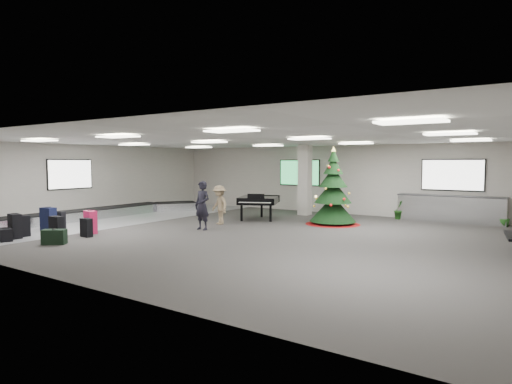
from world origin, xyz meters
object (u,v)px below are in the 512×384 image
Objects in this scene: grand_piano at (259,200)px; potted_plant_left at (399,210)px; potted_plant_right at (504,217)px; pink_suitcase at (90,222)px; traveler_a at (202,205)px; service_counter at (450,209)px; baggage_carousel at (106,213)px; traveler_b at (219,205)px; christmas_tree at (333,198)px.

grand_piano reaches higher than potted_plant_left.
pink_suitcase is at bearing -140.44° from potted_plant_right.
traveler_a is at bearing -115.83° from grand_piano.
potted_plant_left is at bearing -173.40° from service_counter.
traveler_a reaches higher than baggage_carousel.
pink_suitcase is at bearing -43.41° from baggage_carousel.
pink_suitcase is 0.33× the size of grand_piano.
pink_suitcase is at bearing -96.47° from traveler_b.
christmas_tree is at bearing 52.28° from traveler_a.
potted_plant_right is at bearing 24.06° from baggage_carousel.
traveler_a reaches higher than pink_suitcase.
traveler_a reaches higher than service_counter.
grand_piano is at bearing 28.11° from baggage_carousel.
traveler_a reaches higher than potted_plant_right.
potted_plant_left is at bearing -178.90° from potted_plant_right.
service_counter reaches higher than pink_suitcase.
service_counter is at bearing 59.79° from traveler_b.
pink_suitcase is (-9.68, -9.72, -0.16)m from service_counter.
grand_piano is (5.94, 3.18, 0.59)m from baggage_carousel.
baggage_carousel is 14.50m from service_counter.
service_counter reaches higher than potted_plant_right.
potted_plant_right is at bearing 1.10° from potted_plant_left.
service_counter is 5.54× the size of potted_plant_right.
traveler_a is 2.39× the size of potted_plant_right.
potted_plant_right is (8.80, 3.41, -0.44)m from grand_piano.
pink_suitcase is 0.26× the size of christmas_tree.
traveler_a is at bearing -2.62° from baggage_carousel.
grand_piano is (2.79, 6.16, 0.42)m from pink_suitcase.
potted_plant_right is (3.84, 0.07, -0.05)m from potted_plant_left.
christmas_tree is at bearing -139.87° from service_counter.
potted_plant_left is at bearing 63.90° from pink_suitcase.
christmas_tree is 1.74× the size of traveler_a.
grand_piano is at bearing -152.71° from service_counter.
potted_plant_right is (14.74, 6.58, 0.15)m from baggage_carousel.
christmas_tree is at bearing -121.45° from potted_plant_left.
baggage_carousel is 5.83m from traveler_a.
potted_plant_right is at bearing 53.03° from traveler_b.
grand_piano reaches higher than baggage_carousel.
christmas_tree is (9.13, 3.60, 0.83)m from baggage_carousel.
baggage_carousel is 6.38× the size of traveler_b.
traveler_b is at bearing 73.99° from pink_suitcase.
christmas_tree reaches higher than pink_suitcase.
pink_suitcase is at bearing -134.89° from service_counter.
potted_plant_left is at bearing 56.02° from traveler_a.
service_counter is at bearing 175.49° from potted_plant_right.
baggage_carousel is 12.70m from potted_plant_left.
potted_plant_left is (5.45, 5.37, -0.35)m from traveler_b.
potted_plant_left is at bearing 30.84° from baggage_carousel.
service_counter is at bearing 47.85° from traveler_a.
traveler_b is (-0.49, -2.04, -0.05)m from grand_piano.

